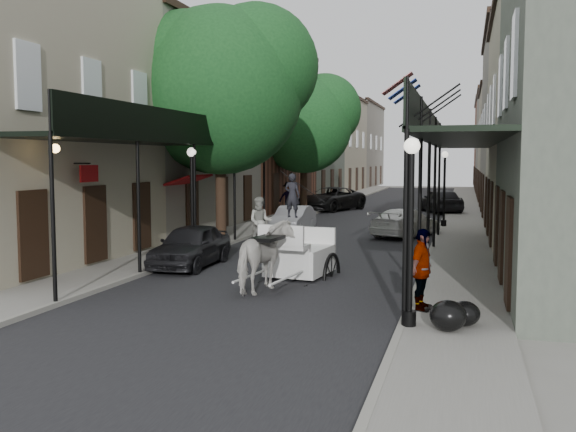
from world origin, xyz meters
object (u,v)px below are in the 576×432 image
Objects in this scene: horse at (266,257)px; carriage at (305,234)px; lamppost_right_far at (444,187)px; pedestrian_walking at (260,221)px; pedestrian_sidewalk_right at (422,270)px; tree_near at (231,84)px; tree_far at (310,120)px; lamppost_right_near at (410,229)px; car_right_far at (441,201)px; car_left_far at (331,199)px; car_left_near at (191,246)px; car_right_near at (406,223)px; lamppost_left at (192,199)px; car_left_mid at (293,220)px; pedestrian_sidewalk_left at (288,198)px.

horse is 2.86m from carriage.
pedestrian_walking is (-6.79, -8.62, -1.08)m from lamppost_right_far.
tree_near is at bearing 52.74° from pedestrian_sidewalk_right.
tree_far is 4.44× the size of pedestrian_walking.
car_right_far is at bearing 90.97° from lamppost_right_near.
car_left_far is (-7.70, 9.53, -1.26)m from lamppost_right_far.
horse is at bearing -64.58° from tree_near.
horse is 0.54× the size of car_left_near.
lamppost_right_near reaches higher than car_right_near.
pedestrian_walking is at bearing 67.42° from lamppost_left.
car_left_far is at bearing -43.66° from car_right_near.
lamppost_left reaches higher than car_left_mid.
tree_far is at bearing -72.42° from horse.
lamppost_left is at bearing 95.45° from pedestrian_sidewalk_left.
car_right_far is (-0.50, 29.61, -1.26)m from lamppost_right_near.
car_right_far is at bearing 70.39° from lamppost_left.
carriage is at bearing -72.96° from car_left_mid.
lamppost_right_far is 9.70m from car_right_far.
carriage reaches higher than pedestrian_sidewalk_right.
lamppost_right_near reaches higher than horse.
car_right_near is at bearing 85.38° from carriage.
horse reaches higher than car_left_far.
lamppost_left is at bearing -42.98° from horse.
lamppost_right_near is 11.46m from lamppost_left.
car_left_far is 1.31× the size of car_right_near.
car_left_far is (1.61, 4.89, -0.32)m from pedestrian_sidewalk_left.
tree_near is at bearing 46.85° from car_right_far.
lamppost_left reaches higher than car_left_near.
carriage is 0.76× the size of car_left_near.
car_right_far is (-0.50, 9.61, -1.26)m from lamppost_right_far.
tree_far is at bearing 90.46° from lamppost_left.
lamppost_right_near is at bearing -51.44° from carriage.
pedestrian_sidewalk_right is (8.49, -24.77, -4.82)m from tree_far.
horse is 0.38× the size of car_left_far.
lamppost_right_far is 12.32m from car_left_far.
tree_near is 9.59m from carriage.
pedestrian_walking is (1.55, -14.79, -4.87)m from tree_far.
car_left_far reaches higher than car_left_mid.
lamppost_right_near and lamppost_left have the same top height.
lamppost_right_near is 0.86× the size of car_right_near.
car_left_mid is (1.65, -10.18, -5.21)m from tree_far.
pedestrian_sidewalk_left reaches higher than car_left_far.
lamppost_left is 16.71m from pedestrian_sidewalk_left.
pedestrian_sidewalk_left is at bearing 93.81° from lamppost_left.
car_left_mid is at bearing 39.78° from pedestrian_sidewalk_right.
car_right_near is 13.65m from car_right_far.
pedestrian_sidewalk_right is 0.47× the size of car_left_mid.
car_left_mid is 0.89× the size of car_right_near.
pedestrian_sidewalk_left is (-2.52, 13.26, 0.13)m from pedestrian_walking.
tree_near is at bearing 96.28° from pedestrian_sidewalk_left.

